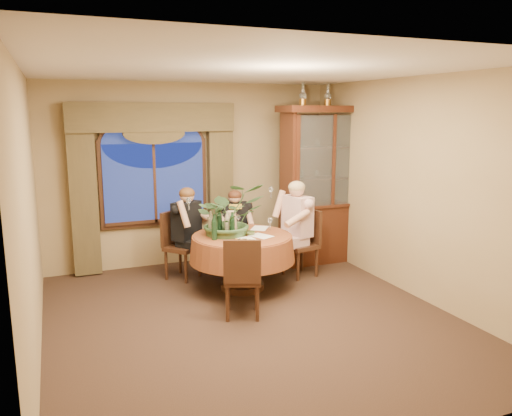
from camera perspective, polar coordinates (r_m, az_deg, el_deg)
name	(u,v)px	position (r m, az deg, el deg)	size (l,w,h in m)	color
floor	(251,319)	(5.93, -0.54, -12.53)	(5.00, 5.00, 0.00)	black
wall_back	(192,174)	(7.87, -7.34, 3.85)	(4.50, 4.50, 0.00)	#8F764D
wall_right	(415,188)	(6.68, 17.68, 2.15)	(5.00, 5.00, 0.00)	#8F764D
ceiling	(251,69)	(5.45, -0.60, 15.55)	(5.00, 5.00, 0.00)	white
window	(155,183)	(7.69, -11.51, 2.79)	(1.62, 0.10, 1.32)	navy
arched_transom	(153,131)	(7.62, -11.73, 8.61)	(1.60, 0.06, 0.44)	navy
drapery_left	(84,196)	(7.53, -19.11, 1.32)	(0.38, 0.14, 2.32)	#443B23
drapery_right	(221,188)	(7.91, -4.06, 2.33)	(0.38, 0.14, 2.32)	#443B23
swag_valance	(153,117)	(7.54, -11.68, 10.11)	(2.45, 0.16, 0.42)	#443B23
dining_table	(242,262)	(6.75, -1.58, -6.18)	(1.42, 1.42, 0.75)	maroon
china_cabinet	(325,185)	(7.96, 7.94, 2.64)	(1.51, 0.59, 2.45)	#34160D
oil_lamp_left	(303,94)	(7.68, 5.38, 12.84)	(0.11, 0.11, 0.34)	#A5722D
oil_lamp_center	(328,94)	(7.88, 8.21, 12.73)	(0.11, 0.11, 0.34)	#A5722D
oil_lamp_right	(352,95)	(8.11, 10.88, 12.60)	(0.11, 0.11, 0.34)	#A5722D
chair_right	(300,244)	(7.27, 5.08, -4.10)	(0.42, 0.42, 0.96)	black
chair_back_right	(239,237)	(7.65, -1.92, -3.29)	(0.42, 0.42, 0.96)	black
chair_back	(182,246)	(7.22, -8.41, -4.28)	(0.42, 0.42, 0.96)	black
chair_front_left	(242,277)	(5.85, -1.58, -7.84)	(0.42, 0.42, 0.96)	black
person_pink	(297,229)	(7.24, 4.72, -2.35)	(0.50, 0.46, 1.40)	#CCA6A4
person_back	(187,233)	(7.21, -7.91, -2.81)	(0.47, 0.43, 1.32)	black
person_scarf	(235,229)	(7.59, -2.43, -2.43)	(0.43, 0.40, 1.21)	black
stoneware_vase	(231,223)	(6.67, -2.82, -1.68)	(0.17, 0.17, 0.31)	tan
centerpiece_plant	(228,190)	(6.59, -3.16, 2.08)	(0.92, 1.02, 0.79)	#365830
olive_bowl	(249,233)	(6.64, -0.75, -2.89)	(0.15, 0.15, 0.05)	#4E5F2E
cheese_platter	(242,243)	(6.20, -1.62, -4.01)	(0.34, 0.34, 0.02)	black
wine_bottle_0	(227,224)	(6.56, -3.32, -1.81)	(0.07, 0.07, 0.33)	tan
wine_bottle_1	(232,224)	(6.52, -2.75, -1.89)	(0.07, 0.07, 0.33)	black
wine_bottle_2	(211,224)	(6.58, -5.18, -1.80)	(0.07, 0.07, 0.33)	tan
wine_bottle_3	(215,226)	(6.43, -4.71, -2.09)	(0.07, 0.07, 0.33)	black
wine_bottle_4	(214,227)	(6.38, -4.80, -2.20)	(0.07, 0.07, 0.33)	black
wine_bottle_5	(219,222)	(6.69, -4.20, -1.57)	(0.07, 0.07, 0.33)	black
tasting_paper_0	(261,236)	(6.57, 0.57, -3.21)	(0.21, 0.30, 0.00)	white
tasting_paper_1	(260,228)	(7.00, 0.42, -2.33)	(0.21, 0.30, 0.00)	white
tasting_paper_2	(247,240)	(6.39, -0.99, -3.64)	(0.21, 0.30, 0.00)	white
wine_glass_person_pink	(270,224)	(6.90, 1.61, -1.80)	(0.07, 0.07, 0.18)	silver
wine_glass_person_back	(213,224)	(6.89, -4.89, -1.86)	(0.07, 0.07, 0.18)	silver
wine_glass_person_scarf	(238,221)	(7.08, -2.05, -1.46)	(0.07, 0.07, 0.18)	silver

